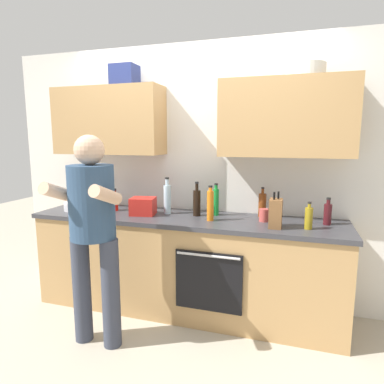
% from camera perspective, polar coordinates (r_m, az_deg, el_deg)
% --- Properties ---
extents(ground_plane, '(12.00, 12.00, 0.00)m').
position_cam_1_polar(ground_plane, '(3.36, -1.25, -19.40)').
color(ground_plane, '#B2A893').
extents(back_wall_unit, '(4.00, 0.38, 2.50)m').
position_cam_1_polar(back_wall_unit, '(3.21, 0.29, 7.14)').
color(back_wall_unit, silver).
rests_on(back_wall_unit, ground).
extents(counter, '(2.84, 0.67, 0.90)m').
position_cam_1_polar(counter, '(3.16, -1.27, -12.22)').
color(counter, tan).
rests_on(counter, ground).
extents(person_standing, '(0.49, 0.45, 1.63)m').
position_cam_1_polar(person_standing, '(2.62, -16.72, -5.37)').
color(person_standing, '#383D4C').
rests_on(person_standing, ground).
extents(bottle_oil, '(0.06, 0.06, 0.22)m').
position_cam_1_polar(bottle_oil, '(2.77, 19.40, -4.20)').
color(bottle_oil, olive).
rests_on(bottle_oil, counter).
extents(bottle_vinegar, '(0.07, 0.07, 0.27)m').
position_cam_1_polar(bottle_vinegar, '(3.08, 11.97, -2.16)').
color(bottle_vinegar, brown).
rests_on(bottle_vinegar, counter).
extents(bottle_hotsauce, '(0.07, 0.07, 0.22)m').
position_cam_1_polar(bottle_hotsauce, '(3.36, -13.17, -1.56)').
color(bottle_hotsauce, red).
rests_on(bottle_hotsauce, counter).
extents(bottle_wine, '(0.06, 0.06, 0.23)m').
position_cam_1_polar(bottle_wine, '(2.96, 22.26, -3.42)').
color(bottle_wine, '#471419').
rests_on(bottle_wine, counter).
extents(bottle_soda, '(0.05, 0.05, 0.30)m').
position_cam_1_polar(bottle_soda, '(3.07, 4.12, -1.59)').
color(bottle_soda, '#198C33').
rests_on(bottle_soda, counter).
extents(bottle_water, '(0.07, 0.07, 0.35)m').
position_cam_1_polar(bottle_water, '(3.14, -4.26, -1.10)').
color(bottle_water, silver).
rests_on(bottle_water, counter).
extents(bottle_soy, '(0.07, 0.07, 0.32)m').
position_cam_1_polar(bottle_soy, '(3.05, 0.83, -1.74)').
color(bottle_soy, black).
rests_on(bottle_soy, counter).
extents(bottle_juice, '(0.06, 0.06, 0.31)m').
position_cam_1_polar(bottle_juice, '(2.87, 3.16, -2.23)').
color(bottle_juice, orange).
rests_on(bottle_juice, counter).
extents(cup_ceramic, '(0.08, 0.08, 0.11)m').
position_cam_1_polar(cup_ceramic, '(2.92, 12.23, -3.91)').
color(cup_ceramic, '#BF4C47').
rests_on(cup_ceramic, counter).
extents(mixing_bowl, '(0.26, 0.26, 0.08)m').
position_cam_1_polar(mixing_bowl, '(3.50, -19.03, -2.29)').
color(mixing_bowl, silver).
rests_on(mixing_bowl, counter).
extents(knife_block, '(0.10, 0.14, 0.29)m').
position_cam_1_polar(knife_block, '(2.73, 14.16, -3.57)').
color(knife_block, brown).
rests_on(knife_block, counter).
extents(grocery_bag_crisps, '(0.25, 0.22, 0.16)m').
position_cam_1_polar(grocery_bag_crisps, '(3.13, -8.40, -2.43)').
color(grocery_bag_crisps, red).
rests_on(grocery_bag_crisps, counter).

